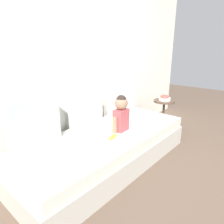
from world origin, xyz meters
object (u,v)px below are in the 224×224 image
at_px(throw_pillow_left, 33,123).
at_px(throw_pillow_right, 121,99).
at_px(side_table, 164,107).
at_px(banana, 113,137).
at_px(toddler, 121,112).
at_px(couch, 107,149).
at_px(throw_pillow_center, 86,109).
at_px(fruit_bowl, 165,98).

distance_m(throw_pillow_left, throw_pillow_right, 1.47).
bearing_deg(side_table, throw_pillow_left, 172.52).
bearing_deg(banana, toddler, 18.09).
relative_size(couch, toddler, 5.18).
bearing_deg(throw_pillow_left, side_table, -7.48).
xyz_separation_m(couch, toddler, (0.19, -0.07, 0.45)).
bearing_deg(couch, side_table, 2.21).
xyz_separation_m(throw_pillow_center, toddler, (0.19, -0.44, 0.00)).
bearing_deg(throw_pillow_center, throw_pillow_right, 0.00).
bearing_deg(throw_pillow_center, banana, -97.92).
distance_m(throw_pillow_center, fruit_bowl, 1.63).
height_order(throw_pillow_right, side_table, throw_pillow_right).
bearing_deg(couch, throw_pillow_right, 26.57).
height_order(toddler, fruit_bowl, toddler).
relative_size(toddler, side_table, 0.88).
height_order(throw_pillow_center, toddler, throw_pillow_center).
relative_size(couch, throw_pillow_left, 4.36).
height_order(throw_pillow_right, toddler, throw_pillow_right).
relative_size(banana, fruit_bowl, 0.78).
bearing_deg(couch, throw_pillow_left, 153.43).
distance_m(throw_pillow_right, side_table, 0.95).
relative_size(couch, banana, 13.93).
distance_m(throw_pillow_right, banana, 0.98).
bearing_deg(side_table, couch, -177.79).
relative_size(throw_pillow_left, throw_pillow_center, 1.16).
height_order(throw_pillow_right, banana, throw_pillow_right).
bearing_deg(banana, couch, 64.68).
distance_m(toddler, fruit_bowl, 1.42).
xyz_separation_m(throw_pillow_left, throw_pillow_right, (1.47, 0.00, -0.02)).
distance_m(couch, side_table, 1.61).
distance_m(throw_pillow_left, toddler, 1.02).
xyz_separation_m(toddler, banana, (-0.26, -0.08, -0.22)).
xyz_separation_m(throw_pillow_right, fruit_bowl, (0.86, -0.31, -0.10)).
xyz_separation_m(toddler, side_table, (1.41, 0.13, -0.26)).
bearing_deg(fruit_bowl, throw_pillow_center, 169.15).
relative_size(throw_pillow_left, banana, 3.19).
relative_size(banana, side_table, 0.33).
relative_size(throw_pillow_center, fruit_bowl, 2.16).
distance_m(couch, banana, 0.29).
bearing_deg(fruit_bowl, banana, -172.66).
height_order(throw_pillow_left, side_table, throw_pillow_left).
xyz_separation_m(couch, side_table, (1.59, 0.06, 0.19)).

